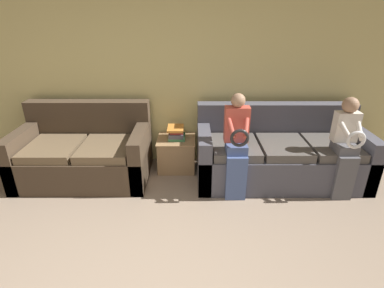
{
  "coord_description": "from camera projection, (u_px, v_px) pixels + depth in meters",
  "views": [
    {
      "loc": [
        0.39,
        -1.33,
        2.11
      ],
      "look_at": [
        0.4,
        1.7,
        0.76
      ],
      "focal_mm": 28.0,
      "sensor_mm": 36.0,
      "label": 1
    }
  ],
  "objects": [
    {
      "name": "child_left_seated",
      "position": [
        236.0,
        143.0,
        3.52
      ],
      "size": [
        0.29,
        0.37,
        1.26
      ],
      "color": "#475B8E",
      "rests_on": "ground_plane"
    },
    {
      "name": "couch_side",
      "position": [
        84.0,
        154.0,
        4.05
      ],
      "size": [
        1.7,
        0.98,
        0.98
      ],
      "color": "#473828",
      "rests_on": "ground_plane"
    },
    {
      "name": "book_stack",
      "position": [
        175.0,
        133.0,
        4.2
      ],
      "size": [
        0.24,
        0.3,
        0.17
      ],
      "color": "#3D8451",
      "rests_on": "side_shelf"
    },
    {
      "name": "side_shelf",
      "position": [
        176.0,
        153.0,
        4.31
      ],
      "size": [
        0.53,
        0.51,
        0.46
      ],
      "color": "#9E7A51",
      "rests_on": "ground_plane"
    },
    {
      "name": "couch_main",
      "position": [
        278.0,
        154.0,
        4.03
      ],
      "size": [
        2.19,
        0.96,
        0.96
      ],
      "color": "#4C4C56",
      "rests_on": "ground_plane"
    },
    {
      "name": "child_right_seated",
      "position": [
        345.0,
        143.0,
        3.52
      ],
      "size": [
        0.28,
        0.38,
        1.22
      ],
      "color": "#56565B",
      "rests_on": "ground_plane"
    },
    {
      "name": "wall_back",
      "position": [
        163.0,
        76.0,
        4.17
      ],
      "size": [
        7.59,
        0.06,
        2.55
      ],
      "color": "#DBCC7F",
      "rests_on": "ground_plane"
    }
  ]
}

